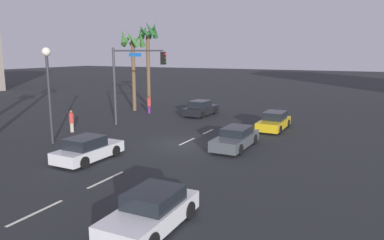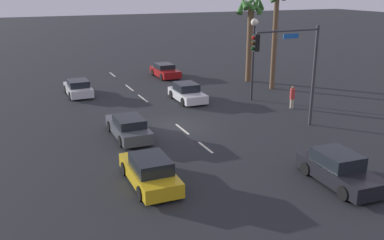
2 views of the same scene
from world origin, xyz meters
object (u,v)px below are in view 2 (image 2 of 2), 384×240
(car_2, at_px, (129,127))
(pedestrian_0, at_px, (292,97))
(car_5, at_px, (187,93))
(streetlamp, at_px, (254,44))
(traffic_signal, at_px, (295,61))
(car_1, at_px, (150,171))
(car_4, at_px, (78,88))
(car_0, at_px, (165,71))
(palm_tree_2, at_px, (276,10))
(car_3, at_px, (339,170))
(palm_tree_1, at_px, (251,19))

(car_2, distance_m, pedestrian_0, 12.73)
(car_5, distance_m, streetlamp, 6.31)
(car_5, height_order, traffic_signal, traffic_signal)
(car_1, height_order, pedestrian_0, pedestrian_0)
(car_1, relative_size, car_2, 0.95)
(car_4, height_order, car_5, car_5)
(car_0, xyz_separation_m, car_4, (4.16, -9.05, 0.01))
(car_2, distance_m, streetlamp, 12.64)
(car_1, height_order, traffic_signal, traffic_signal)
(palm_tree_2, bearing_deg, car_3, -24.35)
(car_4, height_order, pedestrian_0, pedestrian_0)
(car_3, distance_m, car_5, 16.22)
(car_0, distance_m, traffic_signal, 18.55)
(car_0, height_order, car_4, car_4)
(car_2, relative_size, pedestrian_0, 2.76)
(palm_tree_2, bearing_deg, car_1, -48.62)
(car_4, bearing_deg, pedestrian_0, 53.57)
(car_2, bearing_deg, car_4, -174.57)
(streetlamp, height_order, palm_tree_1, palm_tree_1)
(traffic_signal, xyz_separation_m, palm_tree_2, (-9.69, 5.02, 2.34))
(car_1, xyz_separation_m, car_5, (-12.91, 7.25, -0.01))
(car_3, bearing_deg, palm_tree_1, 160.14)
(palm_tree_1, height_order, palm_tree_2, palm_tree_2)
(car_2, height_order, pedestrian_0, pedestrian_0)
(palm_tree_1, bearing_deg, streetlamp, -28.65)
(car_4, height_order, palm_tree_1, palm_tree_1)
(palm_tree_2, bearing_deg, car_5, -84.11)
(car_2, height_order, palm_tree_2, palm_tree_2)
(car_2, distance_m, car_5, 9.05)
(car_4, height_order, streetlamp, streetlamp)
(car_3, relative_size, palm_tree_2, 0.48)
(car_5, relative_size, pedestrian_0, 2.46)
(traffic_signal, distance_m, palm_tree_1, 14.00)
(car_4, relative_size, palm_tree_2, 0.45)
(car_3, bearing_deg, palm_tree_2, 155.65)
(car_0, height_order, car_3, car_3)
(car_1, distance_m, pedestrian_0, 15.60)
(car_4, distance_m, streetlamp, 14.57)
(traffic_signal, distance_m, pedestrian_0, 5.84)
(car_3, distance_m, car_4, 22.83)
(car_5, height_order, pedestrian_0, pedestrian_0)
(car_1, relative_size, palm_tree_2, 0.48)
(car_2, height_order, palm_tree_1, palm_tree_1)
(car_2, bearing_deg, car_5, 134.64)
(car_0, xyz_separation_m, palm_tree_2, (8.39, 6.86, 6.04))
(car_2, height_order, traffic_signal, traffic_signal)
(car_5, height_order, palm_tree_1, palm_tree_1)
(pedestrian_0, relative_size, palm_tree_2, 0.18)
(car_4, relative_size, streetlamp, 0.65)
(palm_tree_2, bearing_deg, traffic_signal, -27.39)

